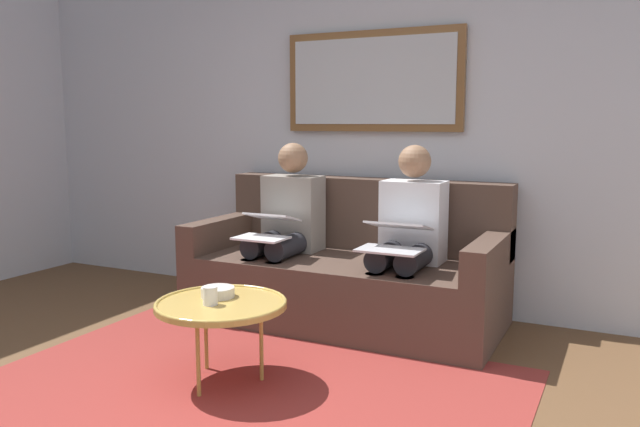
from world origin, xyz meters
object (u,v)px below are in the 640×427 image
couch (348,272)px  person_right (286,224)px  framed_mirror (373,81)px  laptop_white (267,226)px  cup (210,296)px  bowl (218,292)px  person_left (408,234)px  laptop_silver (395,236)px  coffee_table (221,305)px

couch → person_right: bearing=9.2°
person_right → couch: bearing=-170.8°
framed_mirror → laptop_white: size_ratio=3.50×
framed_mirror → cup: size_ratio=13.96×
bowl → person_right: bearing=-79.2°
person_left → person_right: same height
framed_mirror → bowl: 1.91m
person_left → framed_mirror: bearing=-47.3°
bowl → laptop_silver: laptop_silver is taller
cup → laptop_silver: laptop_silver is taller
coffee_table → cup: bearing=68.7°
laptop_white → laptop_silver: bearing=-179.9°
person_right → framed_mirror: bearing=-132.7°
person_right → person_left: bearing=180.0°
bowl → cup: bearing=110.6°
laptop_silver → cup: bearing=58.6°
framed_mirror → coffee_table: framed_mirror is taller
cup → person_left: 1.35m
cup → couch: bearing=-97.5°
couch → person_right: (0.42, 0.07, 0.30)m
bowl → laptop_white: (0.21, -0.83, 0.20)m
person_left → person_right: (0.84, 0.00, 0.00)m
person_left → person_right: size_ratio=1.00×
laptop_silver → laptop_white: (0.84, 0.00, -0.00)m
framed_mirror → person_left: framed_mirror is taller
coffee_table → cup: size_ratio=7.15×
coffee_table → person_left: size_ratio=0.56×
laptop_silver → laptop_white: bearing=0.1°
cup → laptop_white: bearing=-75.2°
cup → person_right: bearing=-78.1°
cup → bowl: size_ratio=0.54×
coffee_table → laptop_white: bearing=-73.0°
framed_mirror → coffee_table: bearing=84.8°
couch → laptop_white: couch is taller
couch → laptop_white: (0.42, 0.31, 0.32)m
cup → laptop_white: 1.01m
cup → bowl: (0.05, -0.13, -0.02)m
person_left → laptop_silver: (0.00, 0.24, 0.02)m
couch → person_right: 0.52m
laptop_silver → framed_mirror: bearing=-58.8°
framed_mirror → laptop_silver: bearing=121.2°
coffee_table → person_right: bearing=-76.5°
laptop_silver → bowl: bearing=52.6°
person_left → laptop_silver: 0.24m
couch → bowl: couch is taller
coffee_table → cup: (0.02, 0.06, 0.06)m
laptop_white → coffee_table: bearing=107.0°
couch → person_left: size_ratio=1.73×
bowl → laptop_silver: 1.07m
person_right → laptop_white: person_right is taller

